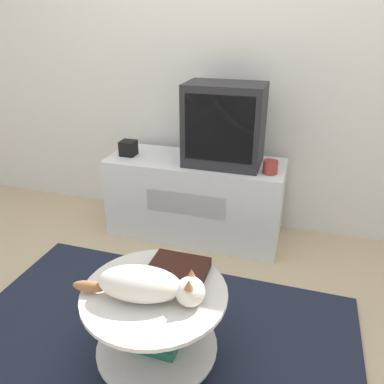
{
  "coord_description": "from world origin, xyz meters",
  "views": [
    {
      "loc": [
        0.57,
        -1.17,
        1.43
      ],
      "look_at": [
        0.06,
        0.48,
        0.62
      ],
      "focal_mm": 35.0,
      "sensor_mm": 36.0,
      "label": 1
    }
  ],
  "objects_px": {
    "dvd_box": "(178,271)",
    "speaker": "(128,148)",
    "cat": "(147,285)",
    "tv": "(224,125)"
  },
  "relations": [
    {
      "from": "tv",
      "to": "speaker",
      "type": "bearing_deg",
      "value": -177.51
    },
    {
      "from": "dvd_box",
      "to": "speaker",
      "type": "bearing_deg",
      "value": 125.24
    },
    {
      "from": "dvd_box",
      "to": "cat",
      "type": "bearing_deg",
      "value": -108.77
    },
    {
      "from": "dvd_box",
      "to": "cat",
      "type": "distance_m",
      "value": 0.19
    },
    {
      "from": "tv",
      "to": "speaker",
      "type": "xyz_separation_m",
      "value": [
        -0.66,
        -0.03,
        -0.21
      ]
    },
    {
      "from": "cat",
      "to": "dvd_box",
      "type": "bearing_deg",
      "value": 62.78
    },
    {
      "from": "cat",
      "to": "speaker",
      "type": "bearing_deg",
      "value": 110.22
    },
    {
      "from": "tv",
      "to": "cat",
      "type": "bearing_deg",
      "value": -91.01
    },
    {
      "from": "cat",
      "to": "tv",
      "type": "bearing_deg",
      "value": 80.54
    },
    {
      "from": "speaker",
      "to": "dvd_box",
      "type": "height_order",
      "value": "speaker"
    }
  ]
}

